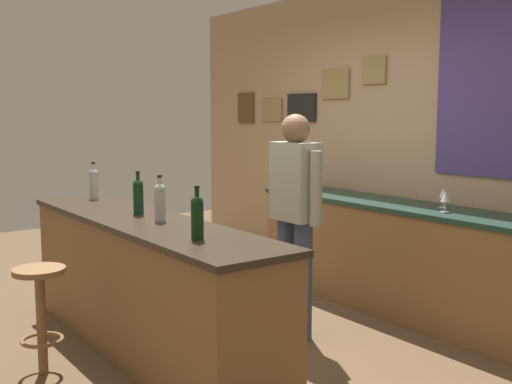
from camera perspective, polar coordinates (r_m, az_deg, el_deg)
The scene contains 12 objects.
ground_plane at distance 4.66m, azimuth -5.40°, elevation -13.20°, with size 10.00×10.00×0.00m, color brown.
back_wall at distance 5.66m, azimuth 12.50°, elevation 4.99°, with size 6.00×0.09×2.80m.
bar_counter at distance 4.34m, azimuth -10.08°, elevation -8.45°, with size 2.75×0.60×0.92m.
side_counter at distance 5.25m, azimuth 12.62°, elevation -5.82°, with size 2.81×0.56×0.90m.
bartender at distance 4.48m, azimuth 3.58°, elevation -1.62°, with size 0.52×0.21×1.62m.
bar_stool at distance 4.13m, azimuth -19.15°, elevation -9.55°, with size 0.32×0.32×0.68m.
wine_bottle_a at distance 5.28m, azimuth -14.65°, elevation 0.84°, with size 0.07×0.07×0.31m.
wine_bottle_b at distance 4.41m, azimuth -10.74°, elevation -0.30°, with size 0.07×0.07×0.31m.
wine_bottle_c at distance 4.12m, azimuth -8.79°, elevation -0.80°, with size 0.07×0.07×0.31m.
wine_bottle_d at distance 3.50m, azimuth -5.41°, elevation -2.17°, with size 0.07×0.07×0.31m.
wine_glass_a at distance 4.99m, azimuth 16.80°, elevation -0.14°, with size 0.07×0.07×0.16m.
wine_glass_b at distance 4.76m, azimuth 16.97°, elevation -0.48°, with size 0.07×0.07×0.16m.
Camera 1 is at (3.76, -2.21, 1.64)m, focal length 43.64 mm.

